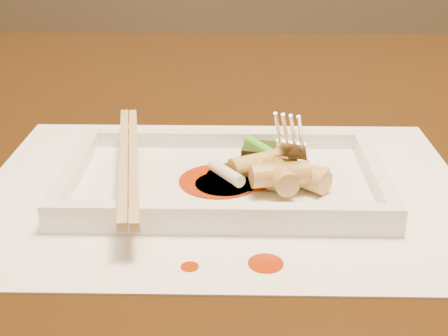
{
  "coord_description": "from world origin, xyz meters",
  "views": [
    {
      "loc": [
        -0.03,
        -0.64,
        0.98
      ],
      "look_at": [
        -0.04,
        -0.17,
        0.77
      ],
      "focal_mm": 50.0,
      "sensor_mm": 36.0,
      "label": 1
    }
  ],
  "objects_px": {
    "table": "(258,203)",
    "fork": "(312,87)",
    "plate_base": "(224,183)",
    "chopstick_a": "(124,159)",
    "placemat": "(224,189)"
  },
  "relations": [
    {
      "from": "table",
      "to": "fork",
      "type": "relative_size",
      "value": 10.0
    },
    {
      "from": "table",
      "to": "fork",
      "type": "height_order",
      "value": "fork"
    },
    {
      "from": "plate_base",
      "to": "chopstick_a",
      "type": "relative_size",
      "value": 1.13
    },
    {
      "from": "table",
      "to": "fork",
      "type": "distance_m",
      "value": 0.24
    },
    {
      "from": "table",
      "to": "plate_base",
      "type": "bearing_deg",
      "value": -101.68
    },
    {
      "from": "table",
      "to": "placemat",
      "type": "xyz_separation_m",
      "value": [
        -0.04,
        -0.17,
        0.1
      ]
    },
    {
      "from": "placemat",
      "to": "table",
      "type": "bearing_deg",
      "value": 78.32
    },
    {
      "from": "placemat",
      "to": "fork",
      "type": "distance_m",
      "value": 0.11
    },
    {
      "from": "placemat",
      "to": "fork",
      "type": "relative_size",
      "value": 2.86
    },
    {
      "from": "placemat",
      "to": "plate_base",
      "type": "bearing_deg",
      "value": 0.0
    },
    {
      "from": "table",
      "to": "fork",
      "type": "xyz_separation_m",
      "value": [
        0.03,
        -0.15,
        0.18
      ]
    },
    {
      "from": "chopstick_a",
      "to": "placemat",
      "type": "bearing_deg",
      "value": 0.0
    },
    {
      "from": "table",
      "to": "placemat",
      "type": "bearing_deg",
      "value": -101.68
    },
    {
      "from": "plate_base",
      "to": "chopstick_a",
      "type": "height_order",
      "value": "chopstick_a"
    },
    {
      "from": "table",
      "to": "plate_base",
      "type": "relative_size",
      "value": 5.38
    }
  ]
}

